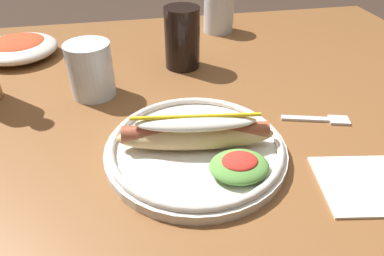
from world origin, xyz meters
TOP-DOWN VIEW (x-y plane):
  - dining_table at (0.00, 0.00)m, footprint 1.35×0.94m
  - hot_dog_plate at (-0.02, -0.20)m, footprint 0.28×0.28m
  - fork at (0.21, -0.15)m, footprint 0.12×0.05m
  - soda_cup at (0.01, 0.12)m, footprint 0.08×0.08m
  - water_cup at (-0.19, 0.03)m, footprint 0.09×0.09m
  - extra_cup at (0.15, 0.33)m, footprint 0.08×0.08m
  - side_bowl at (-0.37, 0.25)m, footprint 0.18×0.18m
  - napkin at (0.20, -0.32)m, footprint 0.15×0.14m

SIDE VIEW (x-z plane):
  - dining_table at x=0.00m, z-range 0.28..1.02m
  - napkin at x=0.20m, z-range 0.74..0.74m
  - fork at x=0.21m, z-range 0.74..0.74m
  - hot_dog_plate at x=-0.02m, z-range 0.72..0.80m
  - side_bowl at x=-0.37m, z-range 0.74..0.79m
  - extra_cup at x=0.15m, z-range 0.74..0.84m
  - water_cup at x=-0.19m, z-range 0.74..0.85m
  - soda_cup at x=0.01m, z-range 0.74..0.88m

